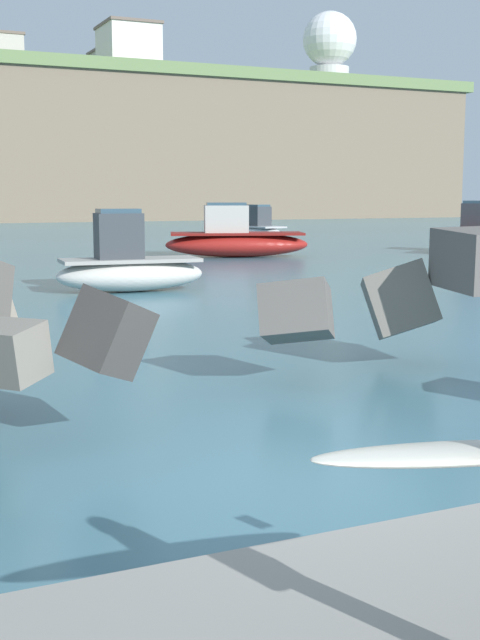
{
  "coord_description": "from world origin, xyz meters",
  "views": [
    {
      "loc": [
        -3.72,
        -6.63,
        2.56
      ],
      "look_at": [
        -0.45,
        0.5,
        1.4
      ],
      "focal_mm": 47.39,
      "sensor_mm": 36.0,
      "label": 1
    }
  ],
  "objects_px": {
    "station_building_west": "(128,48)",
    "station_building_central": "(122,72)",
    "boat_near_left": "(474,236)",
    "radar_dome": "(330,47)",
    "boat_mid_right": "(255,228)",
    "boat_mid_left": "(128,266)",
    "boat_far_centre": "(235,240)"
  },
  "relations": [
    {
      "from": "boat_mid_right",
      "to": "station_building_central",
      "type": "distance_m",
      "value": 65.06
    },
    {
      "from": "station_building_west",
      "to": "station_building_central",
      "type": "relative_size",
      "value": 0.9
    },
    {
      "from": "boat_mid_left",
      "to": "radar_dome",
      "type": "distance_m",
      "value": 93.22
    },
    {
      "from": "boat_far_centre",
      "to": "boat_near_left",
      "type": "bearing_deg",
      "value": -10.55
    },
    {
      "from": "station_building_central",
      "to": "boat_mid_right",
      "type": "bearing_deg",
      "value": -99.58
    },
    {
      "from": "radar_dome",
      "to": "station_building_central",
      "type": "distance_m",
      "value": 27.05
    },
    {
      "from": "boat_far_centre",
      "to": "radar_dome",
      "type": "relative_size",
      "value": 0.63
    },
    {
      "from": "boat_mid_left",
      "to": "radar_dome",
      "type": "relative_size",
      "value": 0.41
    },
    {
      "from": "station_building_central",
      "to": "boat_far_centre",
      "type": "bearing_deg",
      "value": -103.54
    },
    {
      "from": "boat_far_centre",
      "to": "station_building_central",
      "type": "relative_size",
      "value": 0.83
    },
    {
      "from": "station_building_west",
      "to": "station_building_central",
      "type": "bearing_deg",
      "value": 75.5
    },
    {
      "from": "boat_mid_right",
      "to": "radar_dome",
      "type": "xyz_separation_m",
      "value": [
        34.64,
        50.08,
        20.84
      ]
    },
    {
      "from": "station_building_west",
      "to": "boat_near_left",
      "type": "bearing_deg",
      "value": -92.61
    },
    {
      "from": "boat_near_left",
      "to": "boat_far_centre",
      "type": "relative_size",
      "value": 0.82
    },
    {
      "from": "station_building_west",
      "to": "boat_mid_left",
      "type": "bearing_deg",
      "value": -107.45
    },
    {
      "from": "boat_near_left",
      "to": "station_building_west",
      "type": "relative_size",
      "value": 0.76
    },
    {
      "from": "boat_mid_right",
      "to": "radar_dome",
      "type": "relative_size",
      "value": 0.54
    },
    {
      "from": "boat_near_left",
      "to": "station_building_west",
      "type": "xyz_separation_m",
      "value": [
        2.75,
        60.23,
        17.57
      ]
    },
    {
      "from": "boat_mid_right",
      "to": "station_building_central",
      "type": "xyz_separation_m",
      "value": [
        10.41,
        61.7,
        17.81
      ]
    },
    {
      "from": "radar_dome",
      "to": "station_building_central",
      "type": "height_order",
      "value": "radar_dome"
    },
    {
      "from": "boat_near_left",
      "to": "boat_mid_right",
      "type": "relative_size",
      "value": 0.96
    },
    {
      "from": "station_building_west",
      "to": "station_building_central",
      "type": "height_order",
      "value": "station_building_central"
    },
    {
      "from": "radar_dome",
      "to": "station_building_central",
      "type": "bearing_deg",
      "value": 154.38
    },
    {
      "from": "boat_mid_left",
      "to": "station_building_central",
      "type": "relative_size",
      "value": 0.54
    },
    {
      "from": "boat_mid_left",
      "to": "boat_mid_right",
      "type": "distance_m",
      "value": 30.01
    },
    {
      "from": "boat_mid_right",
      "to": "station_building_central",
      "type": "height_order",
      "value": "station_building_central"
    },
    {
      "from": "radar_dome",
      "to": "station_building_west",
      "type": "distance_m",
      "value": 29.88
    },
    {
      "from": "station_building_west",
      "to": "station_building_central",
      "type": "xyz_separation_m",
      "value": [
        4.73,
        18.29,
        0.1
      ]
    },
    {
      "from": "boat_mid_right",
      "to": "station_building_west",
      "type": "distance_m",
      "value": 47.23
    },
    {
      "from": "boat_mid_left",
      "to": "boat_near_left",
      "type": "bearing_deg",
      "value": 24.48
    },
    {
      "from": "boat_near_left",
      "to": "radar_dome",
      "type": "distance_m",
      "value": 76.87
    },
    {
      "from": "boat_mid_left",
      "to": "boat_far_centre",
      "type": "distance_m",
      "value": 13.27
    }
  ]
}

